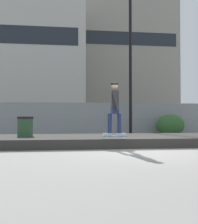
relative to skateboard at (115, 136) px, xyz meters
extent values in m
plane|color=gray|center=(0.78, -0.78, -0.40)|extent=(120.00, 120.00, 0.00)
cube|color=#33302D|center=(0.78, 1.66, -0.24)|extent=(13.72, 3.40, 0.31)
cube|color=#2D608C|center=(0.00, 0.00, 0.00)|extent=(0.81, 0.24, 0.02)
cylinder|color=silver|center=(0.26, 0.08, -0.03)|extent=(0.06, 0.03, 0.05)
cylinder|color=silver|center=(0.25, -0.10, -0.03)|extent=(0.06, 0.03, 0.05)
cylinder|color=silver|center=(-0.25, 0.10, -0.03)|extent=(0.06, 0.03, 0.05)
cylinder|color=silver|center=(-0.26, -0.08, -0.03)|extent=(0.06, 0.03, 0.05)
cube|color=#99999E|center=(0.26, -0.01, -0.01)|extent=(0.06, 0.14, 0.01)
cube|color=#99999E|center=(-0.26, 0.01, -0.01)|extent=(0.06, 0.14, 0.01)
cube|color=#B2ADA8|center=(0.22, -0.01, 0.06)|extent=(0.29, 0.12, 0.09)
cube|color=#B2ADA8|center=(-0.22, 0.01, 0.06)|extent=(0.29, 0.12, 0.09)
cylinder|color=#1E284C|center=(0.15, -0.01, 0.41)|extent=(0.13, 0.13, 0.61)
cylinder|color=#1E284C|center=(-0.15, 0.01, 0.41)|extent=(0.13, 0.13, 0.61)
cube|color=#1E284C|center=(0.00, 0.00, 0.80)|extent=(0.26, 0.35, 0.18)
cube|color=#262628|center=(0.00, 0.00, 1.16)|extent=(0.24, 0.39, 0.54)
cylinder|color=#262628|center=(0.01, 0.24, 1.10)|extent=(0.24, 0.10, 0.58)
cylinder|color=#262628|center=(-0.01, -0.24, 1.10)|extent=(0.24, 0.10, 0.58)
sphere|color=tan|center=(0.00, 0.00, 1.59)|extent=(0.21, 0.21, 0.21)
cylinder|color=black|center=(0.00, 0.00, 1.64)|extent=(0.24, 0.24, 0.05)
cylinder|color=gray|center=(-3.73, 6.94, 0.52)|extent=(0.06, 0.06, 1.85)
cylinder|color=gray|center=(0.78, 6.94, 0.52)|extent=(0.06, 0.06, 1.85)
cylinder|color=gray|center=(5.29, 6.94, 0.52)|extent=(0.06, 0.06, 1.85)
cylinder|color=gray|center=(0.78, 6.94, 1.41)|extent=(18.03, 0.04, 0.04)
cylinder|color=gray|center=(0.78, 6.94, 0.62)|extent=(18.03, 0.04, 0.04)
cylinder|color=gray|center=(0.78, 6.94, -0.34)|extent=(18.03, 0.04, 0.04)
cube|color=gray|center=(0.78, 6.94, 0.52)|extent=(18.03, 0.01, 1.85)
cylinder|color=black|center=(1.96, 5.88, 3.33)|extent=(0.16, 0.16, 7.47)
cube|color=#566B4C|center=(-3.05, 10.20, 0.27)|extent=(4.55, 2.20, 0.70)
cube|color=#23282D|center=(-3.25, 10.22, 0.94)|extent=(2.34, 1.80, 0.64)
cylinder|color=black|center=(-1.61, 10.93, -0.08)|extent=(0.66, 0.30, 0.64)
cylinder|color=black|center=(-1.77, 9.23, -0.08)|extent=(0.66, 0.30, 0.64)
cylinder|color=black|center=(-4.33, 11.18, -0.08)|extent=(0.66, 0.30, 0.64)
cylinder|color=black|center=(-4.49, 9.48, -0.08)|extent=(0.66, 0.30, 0.64)
cube|color=maroon|center=(3.34, 10.06, 0.27)|extent=(4.42, 1.85, 0.70)
cube|color=#23282D|center=(3.14, 10.06, 0.94)|extent=(2.22, 1.62, 0.64)
cylinder|color=black|center=(4.70, 10.93, -0.08)|extent=(0.64, 0.25, 0.64)
cylinder|color=black|center=(4.72, 9.22, -0.08)|extent=(0.64, 0.25, 0.64)
cylinder|color=black|center=(1.97, 10.90, -0.08)|extent=(0.64, 0.25, 0.64)
cylinder|color=black|center=(1.99, 9.19, -0.08)|extent=(0.64, 0.25, 0.64)
cylinder|color=black|center=(7.45, 10.95, -0.08)|extent=(0.66, 0.30, 0.64)
cylinder|color=black|center=(7.29, 9.25, -0.08)|extent=(0.66, 0.30, 0.64)
cube|color=gray|center=(9.91, 49.56, 12.47)|extent=(21.42, 15.48, 25.74)
cube|color=#1E232B|center=(9.91, 41.80, 15.56)|extent=(19.70, 0.04, 2.50)
ellipsoid|color=#2D5B28|center=(4.26, 6.09, 0.20)|extent=(1.55, 1.26, 1.19)
cylinder|color=#2D5133|center=(-3.00, 1.95, 0.07)|extent=(0.56, 0.56, 0.95)
cylinder|color=black|center=(-3.00, 1.95, 0.59)|extent=(0.59, 0.59, 0.08)
camera|label=1|loc=(-1.59, -8.58, 0.56)|focal=44.47mm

